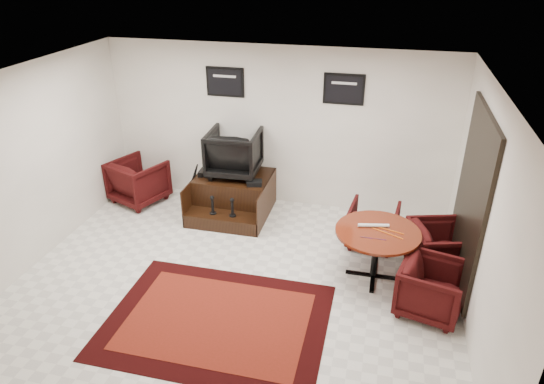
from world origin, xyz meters
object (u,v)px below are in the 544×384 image
at_px(armchair_side, 138,179).
at_px(table_chair_window, 440,247).
at_px(table_chair_back, 373,223).
at_px(shine_chair, 234,150).
at_px(table_chair_corner, 432,286).
at_px(meeting_table, 377,237).
at_px(shine_podium, 233,196).

xyz_separation_m(armchair_side, table_chair_window, (5.16, -1.00, -0.03)).
xyz_separation_m(table_chair_back, table_chair_window, (0.95, -0.50, 0.03)).
relative_size(shine_chair, table_chair_corner, 1.13).
height_order(table_chair_back, table_chair_window, table_chair_window).
bearing_deg(table_chair_window, table_chair_corner, 154.78).
relative_size(meeting_table, table_chair_corner, 1.48).
bearing_deg(armchair_side, shine_podium, -157.63).
bearing_deg(table_chair_back, meeting_table, 101.42).
xyz_separation_m(shine_chair, table_chair_back, (2.43, -0.65, -0.73)).
bearing_deg(table_chair_corner, armchair_side, 82.74).
bearing_deg(table_chair_corner, meeting_table, 64.98).
bearing_deg(table_chair_window, shine_podium, 57.26).
relative_size(table_chair_window, table_chair_corner, 1.04).
bearing_deg(table_chair_window, table_chair_back, 45.90).
relative_size(shine_chair, table_chair_window, 1.09).
relative_size(armchair_side, table_chair_corner, 1.12).
bearing_deg(shine_podium, table_chair_window, -16.70).
relative_size(shine_chair, table_chair_back, 1.18).
height_order(shine_chair, table_chair_window, shine_chair).
distance_m(shine_podium, table_chair_back, 2.48).
height_order(shine_podium, meeting_table, meeting_table).
relative_size(shine_podium, armchair_side, 1.52).
height_order(meeting_table, table_chair_corner, table_chair_corner).
height_order(armchair_side, meeting_table, armchair_side).
distance_m(shine_chair, table_chair_corner, 3.90).
relative_size(shine_podium, table_chair_back, 1.78).
height_order(shine_chair, armchair_side, shine_chair).
xyz_separation_m(armchair_side, meeting_table, (4.29, -1.36, 0.23)).
distance_m(meeting_table, table_chair_window, 0.98).
bearing_deg(shine_chair, table_chair_back, 162.71).
bearing_deg(shine_chair, meeting_table, 146.54).
bearing_deg(table_chair_back, shine_chair, -8.50).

